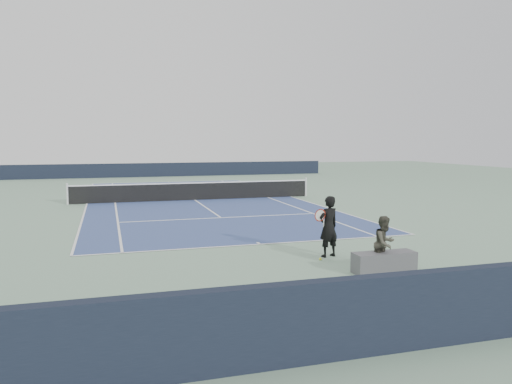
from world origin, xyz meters
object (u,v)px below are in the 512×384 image
object	(u,v)px
tennis_net	(195,191)
tennis_player	(328,226)
spectator_bench	(384,252)
tennis_ball	(320,259)

from	to	relation	value
tennis_net	tennis_player	size ratio (longest dim) A/B	7.62
spectator_bench	tennis_ball	bearing A→B (deg)	122.13
tennis_net	spectator_bench	xyz separation A→B (m)	(1.95, -15.84, -0.00)
tennis_net	tennis_ball	world-z (taller)	tennis_net
tennis_net	tennis_player	xyz separation A→B (m)	(1.34, -13.94, 0.34)
tennis_ball	spectator_bench	distance (m)	1.91
tennis_player	tennis_ball	size ratio (longest dim) A/B	23.13
tennis_ball	spectator_bench	world-z (taller)	spectator_bench
tennis_player	spectator_bench	distance (m)	2.02
tennis_net	tennis_player	world-z (taller)	tennis_player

